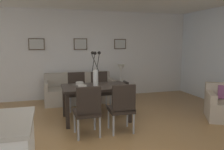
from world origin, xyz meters
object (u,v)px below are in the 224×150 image
Objects in this scene: bowl_near_left at (82,86)px; bowl_near_right at (80,83)px; sofa at (79,92)px; framed_picture_left at (37,44)px; centerpiece_vase at (96,73)px; dining_chair_far_left at (122,106)px; dining_table at (96,90)px; dining_chair_near_left at (88,109)px; framed_picture_right at (120,44)px; side_table at (121,90)px; dining_chair_far_right at (100,88)px; table_lamp at (121,69)px; framed_picture_center at (80,44)px; dining_chair_near_right at (77,89)px.

bowl_near_left and bowl_near_right have the same top height.
framed_picture_left is at bearing 156.47° from sofa.
centerpiece_vase is 4.32× the size of bowl_near_right.
dining_chair_far_left is at bearing -80.15° from sofa.
dining_table is 2.62m from framed_picture_left.
dining_chair_near_left is 3.54m from framed_picture_right.
bowl_near_right is at bearing 120.07° from dining_chair_far_left.
centerpiece_vase reaches higher than side_table.
dining_chair_far_right is at bearing 59.49° from bowl_near_left.
centerpiece_vase is 2.51m from framed_picture_left.
bowl_near_right is 0.33× the size of side_table.
table_lamp reaches higher than dining_chair_far_left.
centerpiece_vase is at bearing -89.97° from framed_picture_center.
sofa is at bearing 85.27° from dining_chair_near_left.
framed_picture_left reaches higher than dining_chair_near_left.
framed_picture_left is 1.24m from framed_picture_center.
bowl_near_right is 0.33× the size of table_lamp.
bowl_near_right is 0.39× the size of framed_picture_left.
sofa is 1.37m from table_lamp.
bowl_near_right is 2.27m from framed_picture_left.
dining_chair_far_left is at bearing -89.81° from dining_chair_far_right.
centerpiece_vase is at bearing -124.80° from side_table.
framed_picture_center is (1.24, 0.00, 0.00)m from framed_picture_left.
dining_chair_near_left and dining_chair_far_left have the same top height.
framed_picture_center reaches higher than sofa.
dining_chair_near_right and dining_chair_far_right have the same top height.
framed_picture_left is at bearing 111.81° from bowl_near_left.
framed_picture_center is at bearing 90.00° from dining_table.
bowl_near_left is 0.33× the size of side_table.
sofa is 1.97m from framed_picture_right.
dining_table is at bearing -32.54° from bowl_near_right.
dining_chair_far_right is at bearing -76.80° from framed_picture_center.
bowl_near_left is at bearing -95.84° from sofa.
table_lamp is at bearing -1.80° from sofa.
framed_picture_right is at bearing 72.52° from dining_chair_far_left.
dining_chair_near_left is 2.87m from table_lamp.
framed_picture_center reaches higher than dining_table.
dining_chair_far_right is 1.02m from centerpiece_vase.
dining_chair_far_right is at bearing 90.19° from dining_chair_far_left.
bowl_near_left is 1.90m from sofa.
framed_picture_right reaches higher than side_table.
sofa is (-0.43, 0.78, -0.23)m from dining_chair_far_right.
dining_chair_far_left is (0.59, -1.74, 0.00)m from dining_chair_near_right.
dining_chair_near_left reaches higher than sofa.
bowl_near_left reaches higher than side_table.
dining_chair_near_right is 1.00× the size of dining_chair_far_left.
dining_chair_near_left reaches higher than bowl_near_left.
table_lamp is 1.34× the size of framed_picture_right.
framed_picture_left is (-1.11, 0.48, 1.34)m from sofa.
bowl_near_right is (-0.62, 1.07, 0.27)m from dining_chair_far_left.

